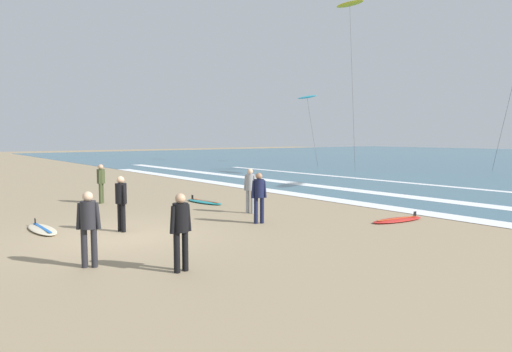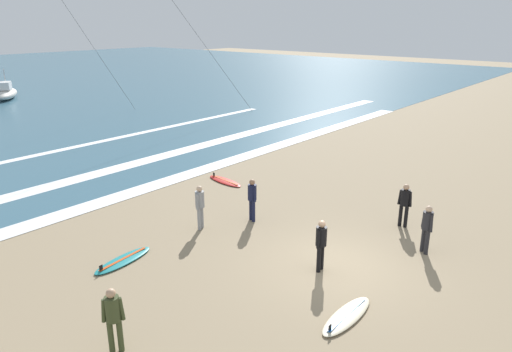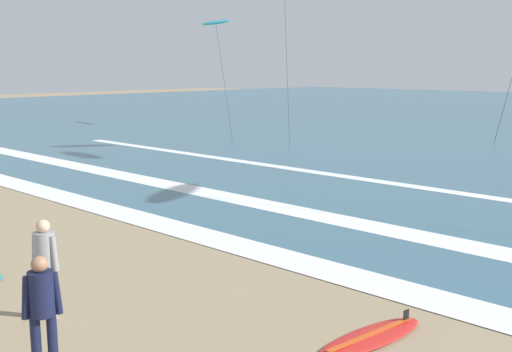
% 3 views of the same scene
% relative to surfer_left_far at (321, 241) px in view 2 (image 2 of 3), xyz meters
% --- Properties ---
extents(ground_plane, '(160.00, 160.00, 0.00)m').
position_rel_surfer_left_far_xyz_m(ground_plane, '(0.53, -0.22, -0.96)').
color(ground_plane, '#937F60').
extents(wave_foam_shoreline, '(49.16, 1.03, 0.01)m').
position_rel_surfer_left_far_xyz_m(wave_foam_shoreline, '(0.50, 9.70, -0.94)').
color(wave_foam_shoreline, white).
rests_on(wave_foam_shoreline, ocean_surface).
extents(wave_foam_mid_break, '(57.83, 1.03, 0.01)m').
position_rel_surfer_left_far_xyz_m(wave_foam_mid_break, '(-0.38, 13.14, -0.94)').
color(wave_foam_mid_break, white).
rests_on(wave_foam_mid_break, ocean_surface).
extents(wave_foam_outer_break, '(39.31, 0.57, 0.01)m').
position_rel_surfer_left_far_xyz_m(wave_foam_outer_break, '(-0.93, 18.54, -0.94)').
color(wave_foam_outer_break, white).
rests_on(wave_foam_outer_break, ocean_surface).
extents(surfer_left_far, '(0.51, 0.32, 1.60)m').
position_rel_surfer_left_far_xyz_m(surfer_left_far, '(0.00, 0.00, 0.00)').
color(surfer_left_far, black).
rests_on(surfer_left_far, ground).
extents(surfer_background_far, '(0.34, 0.48, 1.60)m').
position_rel_surfer_left_far_xyz_m(surfer_background_far, '(3.08, -1.92, 0.00)').
color(surfer_background_far, '#232328').
rests_on(surfer_background_far, ground).
extents(surfer_left_near, '(0.32, 0.51, 1.60)m').
position_rel_surfer_left_far_xyz_m(surfer_left_near, '(1.45, 3.89, 0.00)').
color(surfer_left_near, '#141938').
rests_on(surfer_left_near, ground).
extents(surfer_foreground_main, '(0.51, 0.32, 1.60)m').
position_rel_surfer_left_far_xyz_m(surfer_foreground_main, '(-0.25, 4.83, 0.00)').
color(surfer_foreground_main, gray).
rests_on(surfer_foreground_main, ground).
extents(surfer_mid_group, '(0.45, 0.38, 1.60)m').
position_rel_surfer_left_far_xyz_m(surfer_mid_group, '(-5.95, 1.51, 0.00)').
color(surfer_mid_group, '#384223').
rests_on(surfer_mid_group, ground).
extents(surfer_right_near, '(0.32, 0.51, 1.60)m').
position_rel_surfer_left_far_xyz_m(surfer_right_near, '(4.54, -0.57, 0.00)').
color(surfer_right_near, black).
rests_on(surfer_right_near, ground).
extents(surfboard_foreground_flat, '(2.11, 0.62, 0.25)m').
position_rel_surfer_left_far_xyz_m(surfboard_foreground_flat, '(-1.52, -1.78, -0.91)').
color(surfboard_foreground_flat, beige).
rests_on(surfboard_foreground_flat, ground).
extents(surfboard_near_water, '(2.15, 0.83, 0.25)m').
position_rel_surfer_left_far_xyz_m(surfboard_near_water, '(-3.45, 4.89, -0.91)').
color(surfboard_near_water, teal).
rests_on(surfboard_near_water, ground).
extents(surfboard_right_spare, '(0.86, 2.16, 0.25)m').
position_rel_surfer_left_far_xyz_m(surfboard_right_spare, '(3.92, 7.65, -0.91)').
color(surfboard_right_spare, red).
rests_on(surfboard_right_spare, ground).
extents(offshore_boat, '(4.22, 5.30, 2.70)m').
position_rel_surfer_left_far_xyz_m(offshore_boat, '(7.75, 39.56, -0.40)').
color(offshore_boat, beige).
rests_on(offshore_boat, ground).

